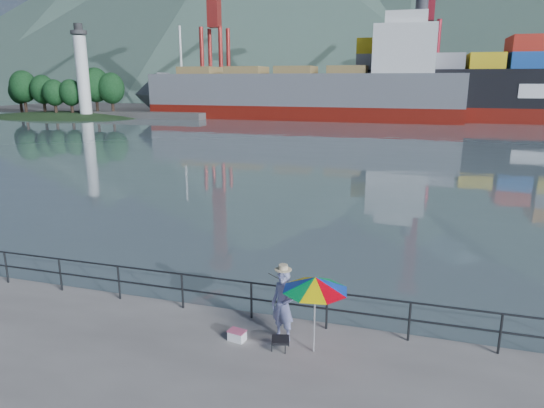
{
  "coord_description": "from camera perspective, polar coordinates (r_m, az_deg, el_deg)",
  "views": [
    {
      "loc": [
        4.88,
        -9.32,
        6.12
      ],
      "look_at": [
        0.27,
        6.0,
        2.0
      ],
      "focal_mm": 32.0,
      "sensor_mm": 36.0,
      "label": 1
    }
  ],
  "objects": [
    {
      "name": "folding_stool",
      "position": [
        11.76,
        0.99,
        -16.1
      ],
      "size": [
        0.5,
        0.5,
        0.27
      ],
      "color": "black",
      "rests_on": "ground"
    },
    {
      "name": "far_dock",
      "position": [
        102.63,
        19.89,
        10.19
      ],
      "size": [
        200.0,
        40.0,
        0.4
      ],
      "primitive_type": "cube",
      "color": "#514F4C",
      "rests_on": "ground"
    },
    {
      "name": "lighthouse_islet",
      "position": [
        93.28,
        -23.58,
        9.67
      ],
      "size": [
        48.0,
        26.4,
        19.2
      ],
      "color": "#263F1E",
      "rests_on": "ground"
    },
    {
      "name": "beach_umbrella",
      "position": [
        11.0,
        5.11,
        -9.33
      ],
      "size": [
        1.84,
        1.84,
        1.86
      ],
      "color": "white",
      "rests_on": "ground"
    },
    {
      "name": "mountains",
      "position": [
        221.66,
        27.24,
        20.58
      ],
      "size": [
        600.0,
        332.8,
        80.0
      ],
      "color": "#385147",
      "rests_on": "ground"
    },
    {
      "name": "harbor_water",
      "position": [
        139.54,
        15.02,
        11.45
      ],
      "size": [
        500.0,
        280.0,
        0.0
      ],
      "primitive_type": "cube",
      "color": "slate",
      "rests_on": "ground"
    },
    {
      "name": "fisherman",
      "position": [
        11.8,
        1.31,
        -11.86
      ],
      "size": [
        0.77,
        0.65,
        1.78
      ],
      "primitive_type": "imported",
      "rotation": [
        0.0,
        0.0,
        -0.4
      ],
      "color": "#353E95",
      "rests_on": "ground"
    },
    {
      "name": "bulk_carrier",
      "position": [
        80.87,
        4.71,
        13.0
      ],
      "size": [
        50.53,
        8.75,
        14.5
      ],
      "color": "#65110A",
      "rests_on": "ground"
    },
    {
      "name": "fishing_rod",
      "position": [
        13.3,
        1.93,
        -12.96
      ],
      "size": [
        0.67,
        1.49,
        1.14
      ],
      "primitive_type": "cylinder",
      "rotation": [
        0.96,
        0.0,
        -0.42
      ],
      "color": "black",
      "rests_on": "ground"
    },
    {
      "name": "cooler_bag",
      "position": [
        12.15,
        -4.13,
        -15.22
      ],
      "size": [
        0.44,
        0.33,
        0.23
      ],
      "primitive_type": "cube",
      "rotation": [
        0.0,
        0.0,
        -0.17
      ],
      "color": "white",
      "rests_on": "ground"
    },
    {
      "name": "guardrail",
      "position": [
        13.28,
        -6.59,
        -10.58
      ],
      "size": [
        22.0,
        0.06,
        1.03
      ],
      "color": "#2D3033",
      "rests_on": "ground"
    }
  ]
}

